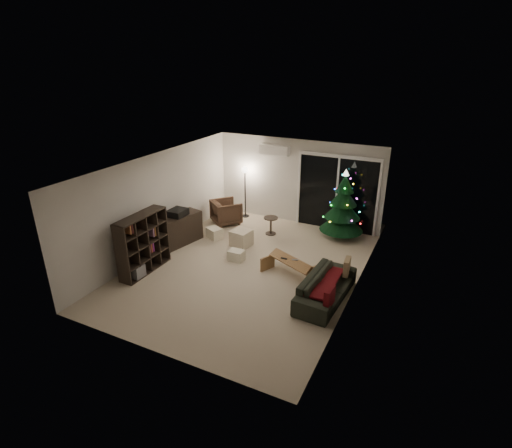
{
  "coord_description": "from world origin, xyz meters",
  "views": [
    {
      "loc": [
        3.86,
        -7.36,
        4.64
      ],
      "look_at": [
        0.1,
        0.3,
        1.05
      ],
      "focal_mm": 28.0,
      "sensor_mm": 36.0,
      "label": 1
    }
  ],
  "objects_px": {
    "media_cabinet": "(179,230)",
    "sofa": "(326,287)",
    "bookshelf": "(137,242)",
    "christmas_tree": "(343,204)",
    "armchair": "(226,212)",
    "coffee_table": "(290,267)"
  },
  "relations": [
    {
      "from": "bookshelf",
      "to": "coffee_table",
      "type": "xyz_separation_m",
      "value": [
        3.27,
        1.3,
        -0.51
      ]
    },
    {
      "from": "media_cabinet",
      "to": "armchair",
      "type": "xyz_separation_m",
      "value": [
        0.42,
        1.77,
        -0.04
      ]
    },
    {
      "from": "bookshelf",
      "to": "armchair",
      "type": "bearing_deg",
      "value": 61.97
    },
    {
      "from": "sofa",
      "to": "christmas_tree",
      "type": "distance_m",
      "value": 3.29
    },
    {
      "from": "media_cabinet",
      "to": "sofa",
      "type": "distance_m",
      "value": 4.39
    },
    {
      "from": "armchair",
      "to": "coffee_table",
      "type": "distance_m",
      "value": 3.51
    },
    {
      "from": "bookshelf",
      "to": "media_cabinet",
      "type": "height_order",
      "value": "bookshelf"
    },
    {
      "from": "bookshelf",
      "to": "christmas_tree",
      "type": "height_order",
      "value": "christmas_tree"
    },
    {
      "from": "armchair",
      "to": "coffee_table",
      "type": "height_order",
      "value": "armchair"
    },
    {
      "from": "sofa",
      "to": "christmas_tree",
      "type": "xyz_separation_m",
      "value": [
        -0.53,
        3.17,
        0.69
      ]
    },
    {
      "from": "sofa",
      "to": "coffee_table",
      "type": "bearing_deg",
      "value": 63.23
    },
    {
      "from": "armchair",
      "to": "sofa",
      "type": "relative_size",
      "value": 0.42
    },
    {
      "from": "bookshelf",
      "to": "media_cabinet",
      "type": "relative_size",
      "value": 1.09
    },
    {
      "from": "media_cabinet",
      "to": "sofa",
      "type": "xyz_separation_m",
      "value": [
        4.3,
        -0.87,
        -0.13
      ]
    },
    {
      "from": "sofa",
      "to": "bookshelf",
      "type": "bearing_deg",
      "value": 102.68
    },
    {
      "from": "bookshelf",
      "to": "christmas_tree",
      "type": "distance_m",
      "value": 5.41
    },
    {
      "from": "coffee_table",
      "to": "christmas_tree",
      "type": "height_order",
      "value": "christmas_tree"
    },
    {
      "from": "media_cabinet",
      "to": "coffee_table",
      "type": "distance_m",
      "value": 3.29
    },
    {
      "from": "sofa",
      "to": "coffee_table",
      "type": "relative_size",
      "value": 1.58
    },
    {
      "from": "armchair",
      "to": "coffee_table",
      "type": "bearing_deg",
      "value": -176.35
    },
    {
      "from": "armchair",
      "to": "christmas_tree",
      "type": "relative_size",
      "value": 0.41
    },
    {
      "from": "bookshelf",
      "to": "coffee_table",
      "type": "relative_size",
      "value": 1.18
    }
  ]
}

